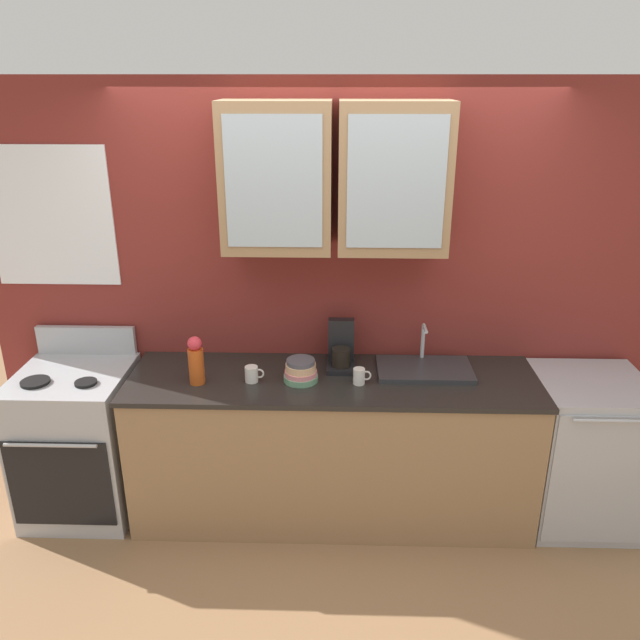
{
  "coord_description": "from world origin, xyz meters",
  "views": [
    {
      "loc": [
        0.02,
        -3.28,
        2.56
      ],
      "look_at": [
        -0.08,
        0.0,
        1.28
      ],
      "focal_mm": 35.41,
      "sensor_mm": 36.0,
      "label": 1
    }
  ],
  "objects_px": {
    "cup_near_bowls": "(252,374)",
    "coffee_maker": "(341,350)",
    "cup_near_sink": "(360,376)",
    "vase": "(196,361)",
    "sink_faucet": "(424,368)",
    "stove_range": "(80,441)",
    "dishwasher": "(583,451)",
    "bowl_stack": "(301,371)"
  },
  "relations": [
    {
      "from": "sink_faucet",
      "to": "vase",
      "type": "relative_size",
      "value": 1.96
    },
    {
      "from": "vase",
      "to": "cup_near_bowls",
      "type": "bearing_deg",
      "value": 4.78
    },
    {
      "from": "sink_faucet",
      "to": "cup_near_bowls",
      "type": "xyz_separation_m",
      "value": [
        -1.0,
        -0.16,
        0.03
      ]
    },
    {
      "from": "stove_range",
      "to": "vase",
      "type": "height_order",
      "value": "vase"
    },
    {
      "from": "cup_near_sink",
      "to": "coffee_maker",
      "type": "bearing_deg",
      "value": 115.54
    },
    {
      "from": "vase",
      "to": "coffee_maker",
      "type": "height_order",
      "value": "coffee_maker"
    },
    {
      "from": "cup_near_sink",
      "to": "stove_range",
      "type": "bearing_deg",
      "value": 177.72
    },
    {
      "from": "bowl_stack",
      "to": "dishwasher",
      "type": "xyz_separation_m",
      "value": [
        1.69,
        0.03,
        -0.52
      ]
    },
    {
      "from": "cup_near_sink",
      "to": "dishwasher",
      "type": "relative_size",
      "value": 0.11
    },
    {
      "from": "vase",
      "to": "coffee_maker",
      "type": "relative_size",
      "value": 0.98
    },
    {
      "from": "stove_range",
      "to": "cup_near_sink",
      "type": "height_order",
      "value": "stove_range"
    },
    {
      "from": "cup_near_bowls",
      "to": "coffee_maker",
      "type": "distance_m",
      "value": 0.55
    },
    {
      "from": "cup_near_sink",
      "to": "coffee_maker",
      "type": "distance_m",
      "value": 0.25
    },
    {
      "from": "cup_near_sink",
      "to": "cup_near_bowls",
      "type": "height_order",
      "value": "cup_near_sink"
    },
    {
      "from": "sink_faucet",
      "to": "dishwasher",
      "type": "height_order",
      "value": "sink_faucet"
    },
    {
      "from": "sink_faucet",
      "to": "coffee_maker",
      "type": "height_order",
      "value": "coffee_maker"
    },
    {
      "from": "bowl_stack",
      "to": "dishwasher",
      "type": "distance_m",
      "value": 1.77
    },
    {
      "from": "vase",
      "to": "cup_near_sink",
      "type": "bearing_deg",
      "value": 1.0
    },
    {
      "from": "cup_near_bowls",
      "to": "dishwasher",
      "type": "xyz_separation_m",
      "value": [
        1.97,
        0.05,
        -0.51
      ]
    },
    {
      "from": "cup_near_sink",
      "to": "vase",
      "type": "bearing_deg",
      "value": -179.0
    },
    {
      "from": "sink_faucet",
      "to": "cup_near_sink",
      "type": "height_order",
      "value": "sink_faucet"
    },
    {
      "from": "coffee_maker",
      "to": "dishwasher",
      "type": "bearing_deg",
      "value": -6.14
    },
    {
      "from": "vase",
      "to": "coffee_maker",
      "type": "distance_m",
      "value": 0.85
    },
    {
      "from": "cup_near_sink",
      "to": "cup_near_bowls",
      "type": "distance_m",
      "value": 0.61
    },
    {
      "from": "vase",
      "to": "cup_near_sink",
      "type": "height_order",
      "value": "vase"
    },
    {
      "from": "sink_faucet",
      "to": "cup_near_sink",
      "type": "bearing_deg",
      "value": -156.45
    },
    {
      "from": "bowl_stack",
      "to": "stove_range",
      "type": "bearing_deg",
      "value": 178.42
    },
    {
      "from": "bowl_stack",
      "to": "cup_near_bowls",
      "type": "bearing_deg",
      "value": -175.86
    },
    {
      "from": "cup_near_bowls",
      "to": "dishwasher",
      "type": "height_order",
      "value": "cup_near_bowls"
    },
    {
      "from": "cup_near_sink",
      "to": "bowl_stack",
      "type": "bearing_deg",
      "value": 174.91
    },
    {
      "from": "bowl_stack",
      "to": "dishwasher",
      "type": "bearing_deg",
      "value": 1.14
    },
    {
      "from": "stove_range",
      "to": "cup_near_bowls",
      "type": "height_order",
      "value": "stove_range"
    },
    {
      "from": "sink_faucet",
      "to": "vase",
      "type": "height_order",
      "value": "vase"
    },
    {
      "from": "stove_range",
      "to": "vase",
      "type": "distance_m",
      "value": 0.98
    },
    {
      "from": "stove_range",
      "to": "dishwasher",
      "type": "bearing_deg",
      "value": -0.08
    },
    {
      "from": "sink_faucet",
      "to": "coffee_maker",
      "type": "relative_size",
      "value": 1.92
    },
    {
      "from": "bowl_stack",
      "to": "cup_near_bowls",
      "type": "relative_size",
      "value": 1.78
    },
    {
      "from": "vase",
      "to": "cup_near_bowls",
      "type": "relative_size",
      "value": 2.57
    },
    {
      "from": "bowl_stack",
      "to": "coffee_maker",
      "type": "relative_size",
      "value": 0.68
    },
    {
      "from": "cup_near_sink",
      "to": "coffee_maker",
      "type": "xyz_separation_m",
      "value": [
        -0.11,
        0.22,
        0.06
      ]
    },
    {
      "from": "sink_faucet",
      "to": "stove_range",
      "type": "bearing_deg",
      "value": -177.2
    },
    {
      "from": "stove_range",
      "to": "sink_faucet",
      "type": "bearing_deg",
      "value": 2.8
    }
  ]
}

